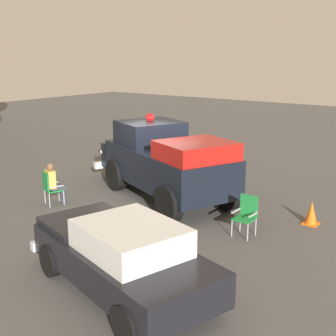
% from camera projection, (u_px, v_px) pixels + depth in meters
% --- Properties ---
extents(ground_plane, '(60.00, 60.00, 0.00)m').
position_uv_depth(ground_plane, '(149.00, 199.00, 14.23)').
color(ground_plane, '#514F4C').
extents(vintage_fire_truck, '(4.33, 6.33, 2.59)m').
position_uv_depth(vintage_fire_truck, '(164.00, 161.00, 14.18)').
color(vintage_fire_truck, black).
rests_on(vintage_fire_truck, ground).
extents(classic_hot_rod, '(2.95, 4.70, 1.46)m').
position_uv_depth(classic_hot_rod, '(121.00, 254.00, 8.59)').
color(classic_hot_rod, black).
rests_on(classic_hot_rod, ground).
extents(lawn_chair_near_truck, '(0.64, 0.64, 1.02)m').
position_uv_depth(lawn_chair_near_truck, '(50.00, 186.00, 13.57)').
color(lawn_chair_near_truck, '#B7BABF').
rests_on(lawn_chair_near_truck, ground).
extents(lawn_chair_by_car, '(0.50, 0.52, 1.02)m').
position_uv_depth(lawn_chair_by_car, '(247.00, 212.00, 11.32)').
color(lawn_chair_by_car, '#B7BABF').
rests_on(lawn_chair_by_car, ground).
extents(spectator_seated, '(0.63, 0.54, 1.29)m').
position_uv_depth(spectator_seated, '(54.00, 182.00, 13.61)').
color(spectator_seated, '#383842').
rests_on(spectator_seated, ground).
extents(traffic_cone, '(0.40, 0.40, 0.64)m').
position_uv_depth(traffic_cone, '(311.00, 213.00, 12.08)').
color(traffic_cone, orange).
rests_on(traffic_cone, ground).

